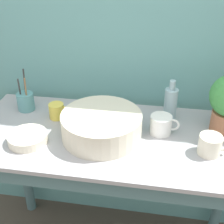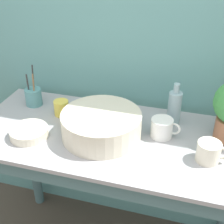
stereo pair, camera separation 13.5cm
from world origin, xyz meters
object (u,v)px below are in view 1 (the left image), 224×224
Objects in this scene: mug_white at (161,125)px; bowl_small_cream at (28,138)px; mug_cream at (210,145)px; mug_yellow at (57,111)px; bowl_wash_large at (102,126)px; bottle_tall at (170,104)px; utensil_cup at (26,101)px.

mug_white is 0.77× the size of bowl_small_cream.
mug_cream is 0.73m from mug_yellow.
mug_yellow is at bearing 174.60° from mug_white.
bowl_wash_large is 2.69× the size of mug_white.
bottle_tall is at bearing 32.99° from bowl_wash_large.
mug_white is (0.51, -0.05, 0.01)m from mug_yellow.
bowl_small_cream is 0.81× the size of utensil_cup.
bowl_wash_large is at bearing 174.20° from mug_cream.
bowl_wash_large reaches higher than bowl_small_cream.
utensil_cup is at bearing 158.26° from bowl_wash_large.
bowl_wash_large is at bearing -21.74° from utensil_cup.
bowl_wash_large is 0.27m from mug_white.
bottle_tall is at bearing 7.81° from mug_yellow.
bowl_wash_large is 2.77× the size of mug_cream.
bowl_wash_large is 0.33m from bowl_small_cream.
utensil_cup reaches higher than bowl_small_cream.
bottle_tall is 0.13m from mug_white.
utensil_cup reaches higher than mug_cream.
bottle_tall reaches higher than mug_cream.
mug_cream reaches higher than bowl_small_cream.
bowl_small_cream is (-0.07, -0.21, -0.02)m from mug_yellow.
bowl_wash_large is 0.46m from utensil_cup.
mug_cream is 0.75× the size of bowl_small_cream.
bowl_wash_large reaches higher than mug_cream.
bottle_tall is 1.58× the size of mug_white.
bowl_small_cream is at bearing -163.73° from mug_white.
mug_cream is at bearing -13.16° from mug_yellow.
mug_white is (0.26, 0.07, -0.01)m from bowl_wash_large.
bowl_wash_large is at bearing 17.17° from bowl_small_cream.
mug_yellow reaches higher than bowl_small_cream.
bottle_tall reaches higher than mug_yellow.
mug_yellow is at bearing -15.82° from utensil_cup.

